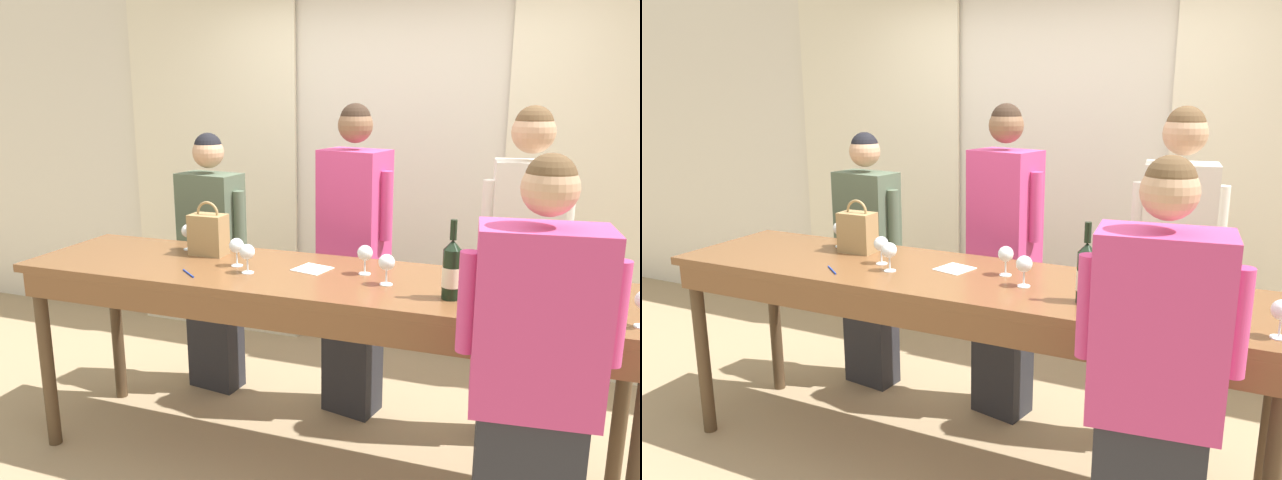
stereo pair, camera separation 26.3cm
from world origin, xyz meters
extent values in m
plane|color=tan|center=(0.00, 0.00, 0.00)|extent=(18.00, 18.00, 0.00)
cube|color=silver|center=(0.00, 1.63, 1.40)|extent=(12.00, 0.06, 2.80)
cube|color=#EFE5C6|center=(-1.42, 1.56, 1.34)|extent=(1.38, 0.03, 2.69)
cube|color=brown|center=(0.00, 0.00, 1.00)|extent=(2.96, 0.72, 0.04)
cube|color=brown|center=(0.00, -0.35, 0.92)|extent=(2.84, 0.03, 0.12)
cylinder|color=#4C3823|center=(-1.41, -0.29, 0.49)|extent=(0.07, 0.07, 0.98)
cylinder|color=#4C3823|center=(-1.41, 0.29, 0.49)|extent=(0.07, 0.07, 0.98)
cylinder|color=#4C3823|center=(1.41, 0.29, 0.49)|extent=(0.07, 0.07, 0.98)
cylinder|color=black|center=(0.66, -0.14, 1.13)|extent=(0.08, 0.08, 0.21)
cone|color=black|center=(0.66, -0.14, 1.26)|extent=(0.08, 0.08, 0.04)
cylinder|color=black|center=(0.66, -0.14, 1.32)|extent=(0.03, 0.03, 0.08)
cylinder|color=beige|center=(0.66, -0.14, 1.12)|extent=(0.08, 0.08, 0.08)
cube|color=#997A4C|center=(-0.65, 0.15, 1.13)|extent=(0.19, 0.12, 0.22)
torus|color=#997A4C|center=(-0.65, 0.15, 1.25)|extent=(0.13, 0.01, 0.13)
cylinder|color=white|center=(0.22, 0.08, 1.03)|extent=(0.06, 0.06, 0.00)
cylinder|color=white|center=(0.22, 0.08, 1.06)|extent=(0.01, 0.01, 0.07)
sphere|color=white|center=(0.22, 0.08, 1.13)|extent=(0.07, 0.07, 0.07)
cylinder|color=white|center=(1.07, 0.31, 1.03)|extent=(0.06, 0.06, 0.00)
cylinder|color=white|center=(1.07, 0.31, 1.06)|extent=(0.01, 0.01, 0.07)
sphere|color=white|center=(1.07, 0.31, 1.13)|extent=(0.07, 0.07, 0.07)
sphere|color=maroon|center=(1.07, 0.31, 1.12)|extent=(0.05, 0.05, 0.05)
cylinder|color=white|center=(0.36, -0.04, 1.03)|extent=(0.06, 0.06, 0.00)
cylinder|color=white|center=(0.36, -0.04, 1.06)|extent=(0.01, 0.01, 0.07)
sphere|color=white|center=(0.36, -0.04, 1.13)|extent=(0.07, 0.07, 0.07)
cylinder|color=white|center=(-0.81, 0.20, 1.03)|extent=(0.06, 0.06, 0.00)
cylinder|color=white|center=(-0.81, 0.20, 1.06)|extent=(0.01, 0.01, 0.07)
sphere|color=white|center=(-0.81, 0.20, 1.13)|extent=(0.07, 0.07, 0.07)
sphere|color=maroon|center=(-0.81, 0.20, 1.12)|extent=(0.05, 0.05, 0.05)
cylinder|color=white|center=(1.37, -0.22, 1.03)|extent=(0.06, 0.06, 0.00)
cylinder|color=white|center=(1.37, -0.22, 1.06)|extent=(0.01, 0.01, 0.07)
sphere|color=white|center=(1.37, -0.22, 1.13)|extent=(0.07, 0.07, 0.07)
cylinder|color=white|center=(0.80, 0.29, 1.03)|extent=(0.06, 0.06, 0.00)
cylinder|color=white|center=(0.80, 0.29, 1.06)|extent=(0.01, 0.01, 0.07)
sphere|color=white|center=(0.80, 0.29, 1.13)|extent=(0.07, 0.07, 0.07)
sphere|color=maroon|center=(0.80, 0.29, 1.12)|extent=(0.05, 0.05, 0.05)
cylinder|color=white|center=(-0.31, -0.09, 1.03)|extent=(0.06, 0.06, 0.00)
cylinder|color=white|center=(-0.31, -0.09, 1.06)|extent=(0.01, 0.01, 0.07)
sphere|color=white|center=(-0.31, -0.09, 1.13)|extent=(0.07, 0.07, 0.07)
cylinder|color=white|center=(-0.41, 0.00, 1.03)|extent=(0.06, 0.06, 0.00)
cylinder|color=white|center=(-0.41, 0.00, 1.06)|extent=(0.01, 0.01, 0.07)
sphere|color=white|center=(-0.41, 0.00, 1.13)|extent=(0.07, 0.07, 0.07)
cube|color=white|center=(-0.04, 0.07, 1.03)|extent=(0.19, 0.19, 0.00)
cylinder|color=#193399|center=(-0.56, -0.21, 1.03)|extent=(0.12, 0.10, 0.01)
cube|color=#28282D|center=(-0.92, 0.63, 0.39)|extent=(0.34, 0.22, 0.77)
cube|color=#4C5B47|center=(-0.92, 0.63, 1.08)|extent=(0.40, 0.26, 0.61)
sphere|color=tan|center=(-0.92, 0.63, 1.51)|extent=(0.19, 0.19, 0.19)
sphere|color=black|center=(-0.92, 0.63, 1.55)|extent=(0.17, 0.17, 0.17)
cylinder|color=#4C5B47|center=(-0.71, 0.60, 1.13)|extent=(0.08, 0.08, 0.34)
cylinder|color=#4C5B47|center=(-1.12, 0.66, 1.13)|extent=(0.08, 0.08, 0.34)
cube|color=#28282D|center=(0.00, 0.63, 0.43)|extent=(0.34, 0.28, 0.87)
cube|color=#C63D7A|center=(0.00, 0.63, 1.21)|extent=(0.40, 0.32, 0.69)
sphere|color=brown|center=(0.00, 0.63, 1.69)|extent=(0.19, 0.19, 0.19)
sphere|color=#332319|center=(0.00, 0.63, 1.72)|extent=(0.17, 0.17, 0.17)
cylinder|color=#C63D7A|center=(0.19, 0.59, 1.26)|extent=(0.08, 0.08, 0.38)
cylinder|color=#C63D7A|center=(-0.19, 0.67, 1.26)|extent=(0.08, 0.08, 0.38)
cube|color=#383D51|center=(0.92, 0.63, 0.43)|extent=(0.31, 0.23, 0.85)
cube|color=silver|center=(0.92, 0.63, 1.19)|extent=(0.37, 0.28, 0.68)
sphere|color=tan|center=(0.92, 0.63, 1.67)|extent=(0.21, 0.21, 0.21)
sphere|color=brown|center=(0.92, 0.63, 1.71)|extent=(0.19, 0.19, 0.19)
cylinder|color=silver|center=(1.11, 0.66, 1.24)|extent=(0.08, 0.08, 0.37)
cylinder|color=silver|center=(0.73, 0.61, 1.24)|extent=(0.08, 0.08, 0.37)
cube|color=#C63D7A|center=(1.01, -0.58, 1.13)|extent=(0.44, 0.29, 0.64)
sphere|color=tan|center=(1.01, -0.58, 1.58)|extent=(0.18, 0.18, 0.18)
sphere|color=brown|center=(1.01, -0.58, 1.61)|extent=(0.16, 0.16, 0.16)
cylinder|color=#C63D7A|center=(0.78, -0.61, 1.18)|extent=(0.08, 0.08, 0.35)
cylinder|color=#C63D7A|center=(1.24, -0.56, 1.18)|extent=(0.08, 0.08, 0.35)
camera|label=1|loc=(1.00, -2.65, 1.88)|focal=35.00mm
camera|label=2|loc=(1.24, -2.55, 1.88)|focal=35.00mm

